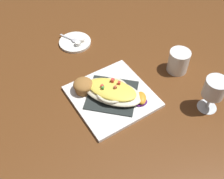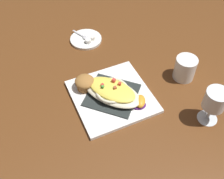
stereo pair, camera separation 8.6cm
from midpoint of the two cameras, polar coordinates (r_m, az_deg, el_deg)
The scene contains 12 objects.
ground_plane at distance 0.93m, azimuth 2.64°, elevation -1.86°, with size 2.60×2.60×0.00m, color brown.
square_plate at distance 0.93m, azimuth 2.66°, elevation -1.61°, with size 0.26×0.26×0.01m, color white.
folded_napkin at distance 0.92m, azimuth 2.67°, elevation -1.29°, with size 0.16×0.16×0.00m, color #252B2A.
gratin_dish at distance 0.90m, azimuth 2.72°, elevation -0.45°, with size 0.23×0.20×0.05m.
muffin at distance 0.93m, azimuth -3.15°, elevation 1.30°, with size 0.07×0.07×0.05m.
orange_garnish at distance 0.90m, azimuth 8.68°, elevation -2.79°, with size 0.06×0.06×0.02m.
coffee_mug at distance 1.02m, azimuth 17.50°, elevation 4.03°, with size 0.08×0.11×0.09m.
stemmed_glass at distance 0.88m, azimuth 23.48°, elevation -2.47°, with size 0.07×0.07×0.13m.
creamer_saucer at distance 1.15m, azimuth -3.35°, elevation 10.40°, with size 0.13×0.13×0.01m, color white.
spoon at distance 1.15m, azimuth -3.64°, elevation 10.90°, with size 0.09×0.05×0.01m.
creamer_cup_0 at distance 1.12m, azimuth -2.82°, elevation 10.07°, with size 0.02×0.02×0.02m, color white.
creamer_cup_1 at distance 1.13m, azimuth -1.94°, elevation 10.70°, with size 0.02×0.02×0.02m, color white.
Camera 2 is at (0.53, -0.26, 0.72)m, focal length 43.42 mm.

